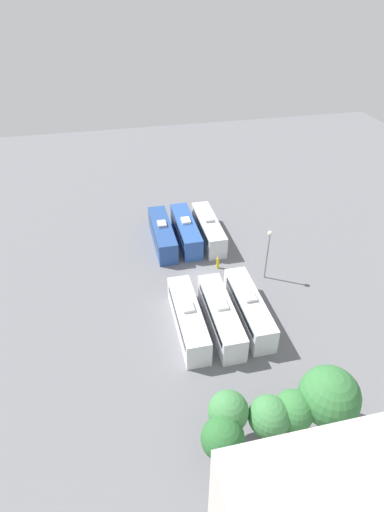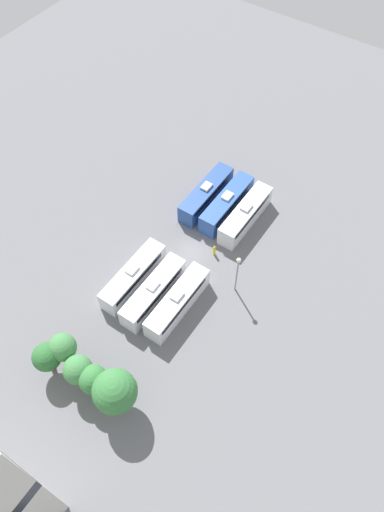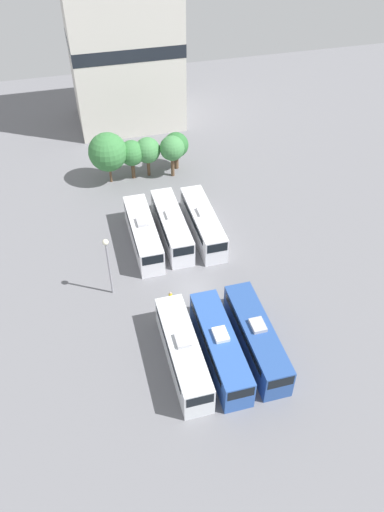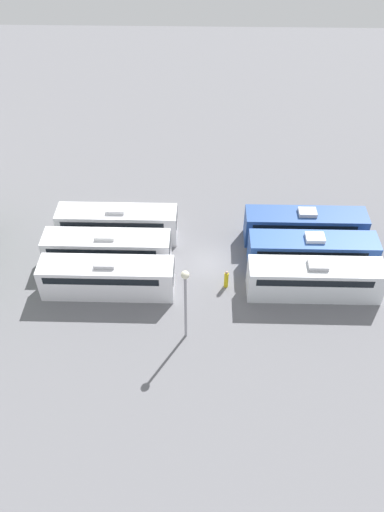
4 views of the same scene
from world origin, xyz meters
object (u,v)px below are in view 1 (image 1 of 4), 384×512
tree_0 (329,396)px  tree_3 (228,411)px  tree_2 (269,417)px  bus_5 (188,318)px  light_pole (268,246)px  bus_1 (186,230)px  bus_4 (221,315)px  tree_1 (293,411)px  bus_2 (162,233)px  bus_0 (208,228)px  bus_3 (249,308)px  worker_person (218,263)px  tree_4 (223,439)px

tree_0 → tree_3: bearing=-4.8°
tree_2 → bus_5: bearing=-75.9°
light_pole → bus_1: bearing=-52.9°
bus_4 → tree_1: size_ratio=2.04×
bus_4 → light_pole: light_pole is taller
bus_4 → light_pole: size_ratio=1.57×
bus_2 → bus_5: bearing=90.0°
bus_0 → tree_3: size_ratio=1.91×
bus_1 → bus_3: (-3.51, 17.27, 0.00)m
tree_1 → tree_3: 5.27m
tree_0 → bus_3: bearing=-82.9°
tree_1 → bus_5: bearing=-68.0°
bus_2 → bus_5: size_ratio=1.00×
worker_person → tree_3: bearing=76.1°
bus_5 → tree_1: tree_1 is taller
worker_person → light_pole: bearing=148.8°
bus_4 → tree_0: (-5.10, 13.38, 2.71)m
bus_5 → tree_4: bearing=88.1°
bus_2 → tree_4: tree_4 is taller
tree_4 → bus_2: bearing=-90.9°
bus_1 → bus_0: bearing=175.4°
worker_person → tree_3: tree_3 is taller
bus_2 → bus_4: size_ratio=1.00×
tree_0 → tree_3: 8.27m
bus_2 → tree_0: bearing=105.6°
bus_5 → tree_0: size_ratio=1.59×
bus_0 → worker_person: size_ratio=6.14×
bus_0 → bus_1: (3.28, -0.27, 0.00)m
tree_1 → bus_4: bearing=-81.3°
tree_0 → tree_3: tree_0 is taller
bus_0 → tree_2: bearing=84.1°
bus_2 → tree_3: bearing=90.8°
bus_1 → tree_2: tree_2 is taller
bus_5 → worker_person: bus_5 is taller
bus_4 → tree_2: size_ratio=2.01×
light_pole → tree_2: bearing=69.0°
tree_4 → tree_3: bearing=-118.3°
bus_2 → tree_3: 30.40m
bus_5 → tree_3: 13.32m
worker_person → tree_3: size_ratio=0.31×
bus_1 → bus_3: size_ratio=1.00×
tree_1 → worker_person: bearing=-91.3°
tree_1 → tree_2: size_ratio=0.99×
bus_1 → tree_0: size_ratio=1.59×
bus_2 → tree_2: size_ratio=2.01×
bus_4 → tree_0: 14.58m
tree_1 → tree_4: (6.13, 0.91, -0.20)m
bus_5 → worker_person: 11.71m
light_pole → tree_0: bearing=82.2°
bus_1 → tree_0: 31.69m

